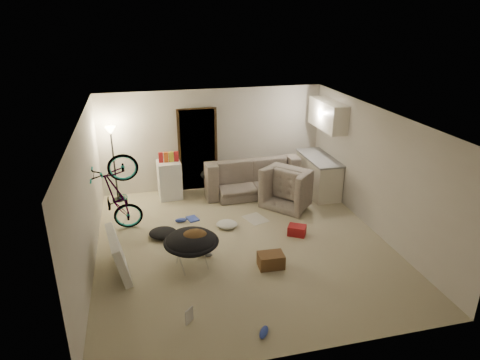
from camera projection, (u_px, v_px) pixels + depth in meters
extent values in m
cube|color=tan|center=(242.00, 243.00, 8.37)|extent=(5.50, 6.00, 0.02)
cube|color=white|center=(243.00, 117.00, 7.44)|extent=(5.50, 6.00, 0.02)
cube|color=beige|center=(213.00, 139.00, 10.62)|extent=(5.50, 0.02, 2.50)
cube|color=beige|center=(302.00, 275.00, 5.18)|extent=(5.50, 0.02, 2.50)
cube|color=beige|center=(86.00, 198.00, 7.29)|extent=(0.02, 6.00, 2.50)
cube|color=beige|center=(377.00, 171.00, 8.51)|extent=(0.02, 6.00, 2.50)
cube|color=black|center=(198.00, 150.00, 10.58)|extent=(0.85, 0.10, 2.04)
cube|color=#352412|center=(198.00, 150.00, 10.55)|extent=(0.97, 0.04, 2.10)
cylinder|color=black|center=(118.00, 200.00, 10.22)|extent=(0.28, 0.28, 0.03)
cylinder|color=black|center=(115.00, 167.00, 9.91)|extent=(0.04, 0.04, 1.70)
cone|color=#FFE0A5|center=(110.00, 131.00, 9.59)|extent=(0.24, 0.24, 0.18)
cube|color=silver|center=(318.00, 175.00, 10.54)|extent=(0.60, 1.50, 0.88)
cube|color=gray|center=(319.00, 158.00, 10.37)|extent=(0.64, 1.54, 0.04)
cube|color=silver|center=(328.00, 115.00, 10.01)|extent=(0.38, 1.40, 0.65)
imported|color=#343C35|center=(250.00, 179.00, 10.63)|extent=(2.35, 1.00, 0.68)
imported|color=#343C35|center=(293.00, 189.00, 9.97)|extent=(1.40, 1.42, 0.69)
imported|color=black|center=(120.00, 211.00, 8.64)|extent=(1.74, 0.77, 1.00)
imported|color=#A3181C|center=(186.00, 325.00, 6.16)|extent=(0.30, 0.30, 0.02)
cube|color=white|center=(170.00, 180.00, 10.24)|extent=(0.56, 0.56, 0.91)
cube|color=#A3181C|center=(161.00, 159.00, 10.00)|extent=(0.10, 0.08, 0.30)
cube|color=orange|center=(166.00, 158.00, 10.03)|extent=(0.10, 0.07, 0.30)
cube|color=gold|center=(171.00, 158.00, 10.06)|extent=(0.12, 0.10, 0.30)
cube|color=#A3181C|center=(176.00, 158.00, 10.08)|extent=(0.11, 0.09, 0.30)
cylinder|color=silver|center=(192.00, 255.00, 7.52)|extent=(0.64, 0.64, 0.45)
ellipsoid|color=black|center=(191.00, 242.00, 7.42)|extent=(0.90, 0.90, 0.38)
torus|color=black|center=(191.00, 242.00, 7.42)|extent=(0.97, 0.97, 0.07)
ellipsoid|color=#52371C|center=(194.00, 237.00, 7.36)|extent=(0.53, 0.46, 0.22)
ellipsoid|color=black|center=(212.00, 174.00, 10.34)|extent=(0.64, 0.56, 0.28)
cube|color=silver|center=(118.00, 254.00, 7.30)|extent=(0.44, 1.12, 0.73)
cube|color=brown|center=(271.00, 260.00, 7.54)|extent=(0.46, 0.34, 0.26)
cube|color=#A3181C|center=(297.00, 230.00, 8.63)|extent=(0.43, 0.40, 0.20)
cylinder|color=silver|center=(266.00, 260.00, 7.66)|extent=(0.15, 0.15, 0.15)
cone|color=silver|center=(267.00, 255.00, 7.62)|extent=(0.08, 0.08, 0.06)
cube|color=beige|center=(256.00, 219.00, 9.32)|extent=(0.55, 0.63, 0.01)
cube|color=#3045AF|center=(193.00, 219.00, 9.30)|extent=(0.28, 0.34, 0.03)
cube|color=silver|center=(211.00, 242.00, 8.37)|extent=(0.30, 0.34, 0.03)
ellipsoid|color=#3045AF|center=(181.00, 220.00, 9.16)|extent=(0.25, 0.10, 0.09)
ellipsoid|color=slate|center=(230.00, 195.00, 10.39)|extent=(0.22, 0.27, 0.09)
ellipsoid|color=#3045AF|center=(264.00, 332.00, 5.97)|extent=(0.23, 0.28, 0.10)
ellipsoid|color=slate|center=(206.00, 254.00, 7.89)|extent=(0.27, 0.20, 0.09)
ellipsoid|color=black|center=(163.00, 233.00, 8.54)|extent=(0.65, 0.59, 0.18)
ellipsoid|color=black|center=(260.00, 190.00, 10.65)|extent=(0.61, 0.59, 0.14)
ellipsoid|color=silver|center=(227.00, 224.00, 8.94)|extent=(0.55, 0.51, 0.14)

